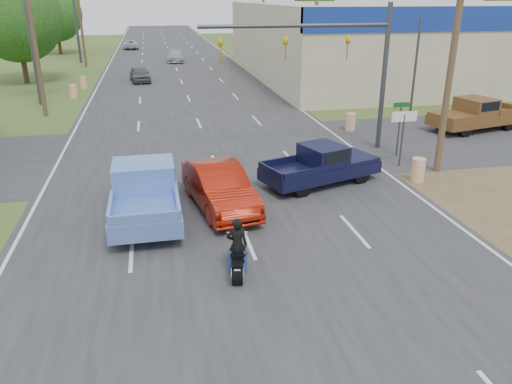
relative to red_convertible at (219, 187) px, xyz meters
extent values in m
cube|color=#2D2D30|center=(0.49, 29.13, -0.79)|extent=(15.00, 180.00, 0.02)
cube|color=#2D2D30|center=(0.49, 7.13, -0.80)|extent=(120.00, 10.00, 0.02)
cube|color=brown|center=(11.49, -0.87, -0.80)|extent=(8.00, 18.00, 0.01)
cube|color=#B7A88C|center=(32.49, 29.13, 2.50)|extent=(50.00, 28.00, 6.60)
cylinder|color=#4C3823|center=(9.99, 2.13, 4.20)|extent=(0.28, 0.28, 10.00)
cylinder|color=#4C3823|center=(9.99, 20.13, 4.20)|extent=(0.28, 0.28, 10.00)
cylinder|color=#4C3823|center=(9.99, 38.13, 4.20)|extent=(0.28, 0.28, 10.00)
cylinder|color=#4C3823|center=(-9.01, 17.13, 4.20)|extent=(0.28, 0.28, 10.00)
cylinder|color=#4C3823|center=(-9.01, 41.13, 4.20)|extent=(0.28, 0.28, 10.00)
cylinder|color=#422D19|center=(-13.01, 31.13, 0.82)|extent=(0.44, 0.44, 3.24)
sphere|color=#134313|center=(-13.01, 31.13, 4.78)|extent=(7.56, 7.56, 7.56)
cylinder|color=#422D19|center=(-13.71, 55.13, 0.64)|extent=(0.44, 0.44, 2.88)
sphere|color=#134313|center=(-13.71, 55.13, 4.16)|extent=(6.72, 6.72, 6.72)
cylinder|color=#422D19|center=(55.49, 59.13, 1.00)|extent=(0.44, 0.44, 3.60)
sphere|color=#134313|center=(55.49, 59.13, 5.40)|extent=(8.40, 8.40, 8.40)
cylinder|color=#422D19|center=(30.49, 84.13, 0.91)|extent=(0.44, 0.44, 3.42)
sphere|color=#134313|center=(30.49, 84.13, 5.09)|extent=(7.98, 7.98, 7.98)
cylinder|color=orange|center=(8.49, 1.13, -0.30)|extent=(0.56, 0.56, 1.00)
cylinder|color=orange|center=(8.89, 9.63, -0.30)|extent=(0.56, 0.56, 1.00)
cylinder|color=orange|center=(-8.01, 23.13, -0.30)|extent=(0.56, 0.56, 1.00)
cylinder|color=orange|center=(-7.71, 27.13, -0.30)|extent=(0.56, 0.56, 1.00)
cylinder|color=#3F3F44|center=(-10.01, 21.13, 3.70)|extent=(0.30, 0.30, 9.00)
cylinder|color=#3F3F44|center=(-10.01, 45.13, 3.70)|extent=(0.30, 0.30, 9.00)
cylinder|color=#3F3F44|center=(8.69, 3.13, 0.40)|extent=(0.08, 0.08, 2.40)
cube|color=white|center=(8.69, 3.13, 1.50)|extent=(1.20, 0.05, 0.45)
cylinder|color=#3F3F44|center=(9.29, 4.63, 0.40)|extent=(0.08, 0.08, 2.40)
cube|color=#0C591E|center=(9.29, 4.63, 1.70)|extent=(0.80, 0.04, 0.22)
cylinder|color=#3F3F44|center=(8.99, 6.13, 2.70)|extent=(0.24, 0.24, 7.00)
cylinder|color=#3F3F44|center=(4.49, 6.13, 5.20)|extent=(9.00, 0.18, 0.18)
imported|color=gold|center=(6.99, 6.13, 4.75)|extent=(0.18, 0.40, 1.10)
imported|color=gold|center=(3.99, 6.13, 4.75)|extent=(0.18, 0.40, 1.10)
imported|color=gold|center=(0.99, 6.13, 4.75)|extent=(0.18, 0.40, 1.10)
imported|color=maroon|center=(0.00, 0.00, 0.00)|extent=(2.49, 5.10, 1.61)
cylinder|color=black|center=(-0.24, -5.24, -0.50)|extent=(0.39, 0.64, 0.60)
cylinder|color=black|center=(-0.01, -3.94, -0.50)|extent=(0.21, 0.61, 0.60)
cube|color=black|center=(-0.12, -4.57, -0.24)|extent=(0.39, 1.11, 0.27)
cube|color=black|center=(-0.08, -4.35, -0.06)|extent=(0.32, 0.53, 0.20)
cube|color=black|center=(-0.17, -4.84, -0.09)|extent=(0.36, 0.54, 0.09)
cylinder|color=white|center=(-0.03, -4.08, 0.15)|extent=(0.59, 0.15, 0.05)
cube|color=white|center=(-0.27, -5.44, -0.30)|extent=(0.16, 0.05, 0.11)
imported|color=black|center=(-0.15, -4.71, -0.01)|extent=(0.64, 0.48, 1.59)
cylinder|color=black|center=(-3.59, 1.60, -0.35)|extent=(0.34, 0.90, 0.90)
cylinder|color=black|center=(-1.69, 1.61, -0.35)|extent=(0.34, 0.90, 0.90)
cylinder|color=black|center=(-3.58, -1.92, -0.35)|extent=(0.34, 0.90, 0.90)
cylinder|color=black|center=(-1.68, -1.92, -0.35)|extent=(0.34, 0.90, 0.90)
cube|color=#6187D1|center=(-2.64, -0.16, -0.10)|extent=(2.27, 5.87, 0.59)
cube|color=#6187D1|center=(-2.64, 1.60, 0.27)|extent=(2.15, 2.24, 0.20)
cube|color=#6187D1|center=(-2.64, -0.04, 0.66)|extent=(2.08, 1.77, 0.96)
cube|color=black|center=(-2.64, -0.04, 0.83)|extent=(2.13, 1.41, 0.51)
cube|color=#6187D1|center=(-2.63, -3.03, 0.35)|extent=(2.08, 0.10, 0.34)
cylinder|color=black|center=(5.56, 2.90, -0.42)|extent=(0.81, 0.51, 0.76)
cylinder|color=black|center=(6.07, 1.38, -0.42)|extent=(0.81, 0.51, 0.76)
cylinder|color=black|center=(2.75, 1.95, -0.42)|extent=(0.81, 0.51, 0.76)
cylinder|color=black|center=(3.26, 0.44, -0.42)|extent=(0.81, 0.51, 0.76)
cube|color=black|center=(4.41, 1.67, -0.22)|extent=(5.29, 3.37, 0.49)
cube|color=black|center=(5.82, 2.14, 0.10)|extent=(2.36, 2.31, 0.17)
cube|color=black|center=(4.50, 1.70, 0.43)|extent=(1.96, 2.13, 0.81)
cube|color=black|center=(4.50, 1.70, 0.57)|extent=(1.69, 2.07, 0.43)
cube|color=black|center=(2.11, 0.90, 0.17)|extent=(0.63, 1.68, 0.29)
cylinder|color=black|center=(14.57, 7.08, -0.37)|extent=(0.91, 0.51, 0.86)
cylinder|color=black|center=(14.16, 8.84, -0.37)|extent=(0.91, 0.51, 0.86)
cylinder|color=black|center=(17.84, 7.84, -0.37)|extent=(0.91, 0.51, 0.86)
cylinder|color=black|center=(17.43, 9.60, -0.37)|extent=(0.91, 0.51, 0.86)
cube|color=brown|center=(16.00, 8.34, -0.14)|extent=(5.94, 3.36, 0.56)
cube|color=brown|center=(14.37, 7.96, 0.22)|extent=(2.53, 2.47, 0.19)
cube|color=brown|center=(15.89, 8.32, 0.59)|extent=(2.08, 2.31, 0.91)
cube|color=black|center=(15.89, 8.32, 0.76)|extent=(1.76, 2.27, 0.48)
cube|color=brown|center=(18.67, 8.96, 0.29)|extent=(0.53, 1.95, 0.32)
imported|color=#4F5054|center=(-3.15, 29.87, -0.13)|extent=(2.04, 4.13, 1.35)
imported|color=#ABABB0|center=(0.79, 43.79, -0.14)|extent=(2.15, 4.70, 1.33)
imported|color=#BCBCBC|center=(-4.72, 60.12, -0.17)|extent=(2.27, 4.66, 1.28)
camera|label=1|loc=(-2.10, -16.78, 6.49)|focal=35.00mm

